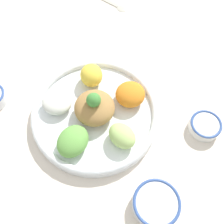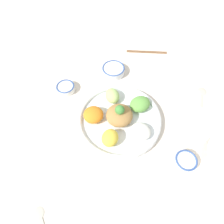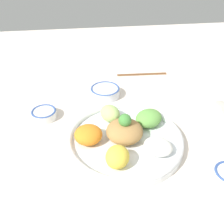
{
  "view_description": "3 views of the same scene",
  "coord_description": "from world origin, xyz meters",
  "px_view_note": "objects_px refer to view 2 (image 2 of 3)",
  "views": [
    {
      "loc": [
        -0.37,
        0.08,
        0.68
      ],
      "look_at": [
        -0.08,
        -0.07,
        0.06
      ],
      "focal_mm": 42.0,
      "sensor_mm": 36.0,
      "label": 1
    },
    {
      "loc": [
        0.37,
        -0.06,
        0.72
      ],
      "look_at": [
        -0.04,
        -0.06,
        0.07
      ],
      "focal_mm": 30.0,
      "sensor_mm": 36.0,
      "label": 2
    },
    {
      "loc": [
        0.56,
        -0.15,
        0.55
      ],
      "look_at": [
        -0.08,
        -0.06,
        0.1
      ],
      "focal_mm": 42.0,
      "sensor_mm": 36.0,
      "label": 3
    }
  ],
  "objects_px": {
    "salad_platter": "(119,118)",
    "sauce_bowl_red": "(66,88)",
    "serving_spoon_extra": "(41,219)",
    "rice_bowl_blue": "(185,161)",
    "sauce_bowl_dark": "(113,70)",
    "chopsticks_pair_near": "(147,52)",
    "serving_spoon_main": "(202,94)"
  },
  "relations": [
    {
      "from": "serving_spoon_extra",
      "to": "sauce_bowl_dark",
      "type": "bearing_deg",
      "value": 132.53
    },
    {
      "from": "salad_platter",
      "to": "serving_spoon_extra",
      "type": "xyz_separation_m",
      "value": [
        0.38,
        -0.26,
        -0.02
      ]
    },
    {
      "from": "salad_platter",
      "to": "sauce_bowl_red",
      "type": "height_order",
      "value": "salad_platter"
    },
    {
      "from": "salad_platter",
      "to": "rice_bowl_blue",
      "type": "distance_m",
      "value": 0.31
    },
    {
      "from": "sauce_bowl_red",
      "to": "chopsticks_pair_near",
      "type": "bearing_deg",
      "value": 124.0
    },
    {
      "from": "salad_platter",
      "to": "serving_spoon_main",
      "type": "height_order",
      "value": "salad_platter"
    },
    {
      "from": "salad_platter",
      "to": "serving_spoon_main",
      "type": "distance_m",
      "value": 0.43
    },
    {
      "from": "sauce_bowl_red",
      "to": "sauce_bowl_dark",
      "type": "relative_size",
      "value": 0.76
    },
    {
      "from": "chopsticks_pair_near",
      "to": "serving_spoon_main",
      "type": "bearing_deg",
      "value": -48.22
    },
    {
      "from": "salad_platter",
      "to": "serving_spoon_extra",
      "type": "bearing_deg",
      "value": -34.55
    },
    {
      "from": "sauce_bowl_dark",
      "to": "salad_platter",
      "type": "bearing_deg",
      "value": 5.37
    },
    {
      "from": "sauce_bowl_dark",
      "to": "serving_spoon_extra",
      "type": "height_order",
      "value": "sauce_bowl_dark"
    },
    {
      "from": "sauce_bowl_red",
      "to": "rice_bowl_blue",
      "type": "height_order",
      "value": "rice_bowl_blue"
    },
    {
      "from": "serving_spoon_main",
      "to": "rice_bowl_blue",
      "type": "bearing_deg",
      "value": -8.12
    },
    {
      "from": "sauce_bowl_red",
      "to": "serving_spoon_main",
      "type": "xyz_separation_m",
      "value": [
        0.02,
        0.66,
        -0.01
      ]
    },
    {
      "from": "chopsticks_pair_near",
      "to": "serving_spoon_main",
      "type": "height_order",
      "value": "chopsticks_pair_near"
    },
    {
      "from": "salad_platter",
      "to": "sauce_bowl_dark",
      "type": "distance_m",
      "value": 0.29
    },
    {
      "from": "salad_platter",
      "to": "chopsticks_pair_near",
      "type": "relative_size",
      "value": 1.59
    },
    {
      "from": "salad_platter",
      "to": "sauce_bowl_red",
      "type": "bearing_deg",
      "value": -123.63
    },
    {
      "from": "chopsticks_pair_near",
      "to": "serving_spoon_extra",
      "type": "xyz_separation_m",
      "value": [
        0.83,
        -0.42,
        -0.0
      ]
    },
    {
      "from": "chopsticks_pair_near",
      "to": "salad_platter",
      "type": "bearing_deg",
      "value": -106.71
    },
    {
      "from": "rice_bowl_blue",
      "to": "sauce_bowl_red",
      "type": "bearing_deg",
      "value": -124.89
    },
    {
      "from": "sauce_bowl_red",
      "to": "chopsticks_pair_near",
      "type": "height_order",
      "value": "sauce_bowl_red"
    },
    {
      "from": "serving_spoon_extra",
      "to": "rice_bowl_blue",
      "type": "bearing_deg",
      "value": 83.03
    },
    {
      "from": "salad_platter",
      "to": "sauce_bowl_red",
      "type": "distance_m",
      "value": 0.31
    },
    {
      "from": "rice_bowl_blue",
      "to": "serving_spoon_main",
      "type": "relative_size",
      "value": 0.66
    },
    {
      "from": "salad_platter",
      "to": "sauce_bowl_dark",
      "type": "bearing_deg",
      "value": -174.63
    },
    {
      "from": "rice_bowl_blue",
      "to": "serving_spoon_main",
      "type": "bearing_deg",
      "value": 155.76
    },
    {
      "from": "rice_bowl_blue",
      "to": "sauce_bowl_dark",
      "type": "relative_size",
      "value": 0.73
    },
    {
      "from": "serving_spoon_main",
      "to": "serving_spoon_extra",
      "type": "relative_size",
      "value": 1.11
    },
    {
      "from": "salad_platter",
      "to": "chopsticks_pair_near",
      "type": "xyz_separation_m",
      "value": [
        -0.45,
        0.16,
        -0.02
      ]
    },
    {
      "from": "salad_platter",
      "to": "rice_bowl_blue",
      "type": "relative_size",
      "value": 4.34
    }
  ]
}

